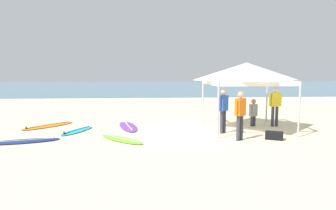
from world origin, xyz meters
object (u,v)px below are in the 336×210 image
at_px(canopy_tent, 247,72).
at_px(person_orange, 240,112).
at_px(surfboard_orange, 48,126).
at_px(surfboard_navy, 22,141).
at_px(surfboard_cyan, 77,131).
at_px(surfboard_lime, 121,139).
at_px(person_blue, 223,108).
at_px(gear_bag_near_tent, 274,136).
at_px(surfboard_purple, 128,126).
at_px(person_yellow, 275,104).
at_px(person_grey, 253,111).

bearing_deg(canopy_tent, person_orange, -113.56).
relative_size(surfboard_orange, surfboard_navy, 0.92).
height_order(surfboard_orange, person_orange, person_orange).
xyz_separation_m(surfboard_cyan, surfboard_navy, (-1.45, -1.70, -0.00)).
distance_m(surfboard_lime, person_orange, 4.25).
xyz_separation_m(canopy_tent, surfboard_lime, (-4.94, -1.54, -2.35)).
height_order(canopy_tent, surfboard_cyan, canopy_tent).
bearing_deg(person_blue, person_orange, -77.76).
xyz_separation_m(person_orange, gear_bag_near_tent, (1.27, 0.06, -0.85)).
bearing_deg(surfboard_navy, surfboard_lime, 1.12).
bearing_deg(person_orange, surfboard_purple, 145.71).
bearing_deg(person_orange, person_blue, 102.24).
bearing_deg(gear_bag_near_tent, person_orange, -177.31).
bearing_deg(surfboard_cyan, surfboard_lime, -40.81).
height_order(surfboard_cyan, person_blue, person_blue).
height_order(canopy_tent, person_orange, canopy_tent).
distance_m(surfboard_purple, person_orange, 4.98).
relative_size(canopy_tent, person_blue, 1.82).
bearing_deg(surfboard_lime, surfboard_orange, 140.04).
height_order(surfboard_lime, person_orange, person_orange).
bearing_deg(person_orange, surfboard_orange, 157.20).
relative_size(person_orange, gear_bag_near_tent, 2.85).
relative_size(surfboard_lime, person_orange, 1.12).
relative_size(surfboard_purple, surfboard_orange, 1.13).
distance_m(surfboard_cyan, surfboard_navy, 2.24).
height_order(surfboard_navy, person_yellow, person_yellow).
relative_size(canopy_tent, person_grey, 2.59).
relative_size(surfboard_purple, person_yellow, 1.53).
xyz_separation_m(person_blue, gear_bag_near_tent, (1.55, -1.20, -0.85)).
bearing_deg(surfboard_orange, person_yellow, -3.82).
bearing_deg(surfboard_lime, canopy_tent, 17.26).
bearing_deg(surfboard_cyan, surfboard_purple, 21.89).
relative_size(surfboard_lime, person_blue, 1.12).
relative_size(canopy_tent, surfboard_navy, 1.23).
xyz_separation_m(surfboard_cyan, surfboard_lime, (1.90, -1.64, -0.00)).
bearing_deg(surfboard_navy, surfboard_cyan, 49.62).
height_order(surfboard_orange, person_grey, person_grey).
xyz_separation_m(surfboard_lime, gear_bag_near_tent, (5.41, -0.26, 0.10)).
xyz_separation_m(canopy_tent, gear_bag_near_tent, (0.47, -1.79, -2.25)).
relative_size(surfboard_purple, person_orange, 1.53).
relative_size(canopy_tent, person_orange, 1.82).
bearing_deg(canopy_tent, person_grey, 52.07).
distance_m(surfboard_lime, gear_bag_near_tent, 5.41).
bearing_deg(canopy_tent, person_blue, -151.25).
bearing_deg(surfboard_cyan, person_orange, -17.97).
height_order(surfboard_orange, surfboard_navy, same).
xyz_separation_m(surfboard_purple, person_blue, (3.77, -1.50, 0.95)).
distance_m(surfboard_purple, person_blue, 4.16).
xyz_separation_m(surfboard_navy, person_blue, (7.21, 1.01, 0.95)).
height_order(person_blue, person_grey, person_blue).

